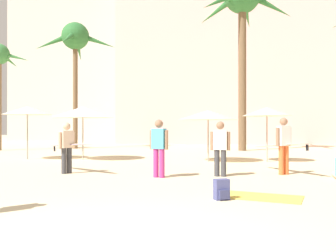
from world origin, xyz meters
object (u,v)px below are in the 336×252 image
Objects in this scene: cafe_umbrella_3 at (267,112)px; cafe_umbrella_4 at (27,110)px; cafe_umbrella_0 at (83,112)px; person_mid_right at (159,146)px; beach_towel at (261,197)px; backpack at (222,190)px; palm_tree_right at (242,8)px; cafe_umbrella_2 at (208,115)px; person_far_right at (283,144)px; person_mid_center at (220,146)px; person_far_left at (68,145)px; palm_tree_far_left at (75,42)px.

cafe_umbrella_4 is at bearing 178.54° from cafe_umbrella_3.
cafe_umbrella_0 is 1.64× the size of person_mid_right.
beach_towel is 0.93m from backpack.
palm_tree_right reaches higher than beach_towel.
cafe_umbrella_0 reaches higher than cafe_umbrella_2.
person_mid_center is (-1.99, -0.70, -0.05)m from person_far_right.
person_far_left is at bearing -137.00° from cafe_umbrella_2.
palm_tree_far_left reaches higher than backpack.
cafe_umbrella_4 is (-10.73, 0.27, 0.10)m from cafe_umbrella_3.
person_mid_center reaches higher than beach_towel.
cafe_umbrella_0 is at bearing -68.57° from palm_tree_far_left.
cafe_umbrella_2 is (8.89, -8.72, -5.29)m from palm_tree_far_left.
cafe_umbrella_3 is at bearing -88.29° from palm_tree_right.
person_mid_center reaches higher than backpack.
cafe_umbrella_3 is 1.41× the size of person_mid_center.
cafe_umbrella_4 is 1.09× the size of person_far_left.
cafe_umbrella_3 is at bearing -1.46° from cafe_umbrella_4.
cafe_umbrella_4 is (-10.51, -7.08, -6.71)m from palm_tree_right.
palm_tree_far_left is 20.62m from beach_towel.
palm_tree_far_left is 3.55× the size of cafe_umbrella_4.
beach_towel is at bearing -100.91° from cafe_umbrella_3.
backpack is (-2.39, -8.36, -1.93)m from cafe_umbrella_3.
palm_tree_right is 14.72m from person_mid_center.
cafe_umbrella_2 is at bearing -2.93° from cafe_umbrella_4.
cafe_umbrella_4 is 1.48× the size of beach_towel.
cafe_umbrella_2 is 8.25m from cafe_umbrella_4.
person_far_left is 0.80× the size of person_far_right.
cafe_umbrella_2 is 0.94× the size of person_far_right.
cafe_umbrella_0 is 5.65m from cafe_umbrella_2.
palm_tree_right is at bearing -32.00° from person_far_right.
cafe_umbrella_0 is at bearing -138.21° from palm_tree_right.
cafe_umbrella_0 is 6.96m from person_mid_right.
person_mid_right is at bearing 131.56° from beach_towel.
cafe_umbrella_3 is at bearing 67.12° from person_far_left.
beach_towel is (6.58, -8.31, -2.15)m from cafe_umbrella_0.
palm_tree_far_left reaches higher than cafe_umbrella_3.
palm_tree_right reaches higher than cafe_umbrella_0.
palm_tree_far_left is 20.61× the size of backpack.
cafe_umbrella_3 reaches higher than person_mid_center.
cafe_umbrella_4 is 1.48× the size of person_mid_center.
person_far_right is at bearing -60.39° from cafe_umbrella_2.
cafe_umbrella_4 is at bearing -146.03° from palm_tree_right.
palm_tree_far_left is 18.03m from person_far_right.
cafe_umbrella_0 is 10.81m from beach_towel.
cafe_umbrella_2 is at bearing 78.10° from person_far_left.
cafe_umbrella_2 is 6.22× the size of backpack.
beach_towel is at bearing 88.55° from backpack.
person_far_right is (-0.02, -11.46, -8.00)m from palm_tree_right.
person_mid_center is at bearing 125.41° from person_mid_right.
cafe_umbrella_3 is (8.13, -0.28, -0.02)m from cafe_umbrella_0.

